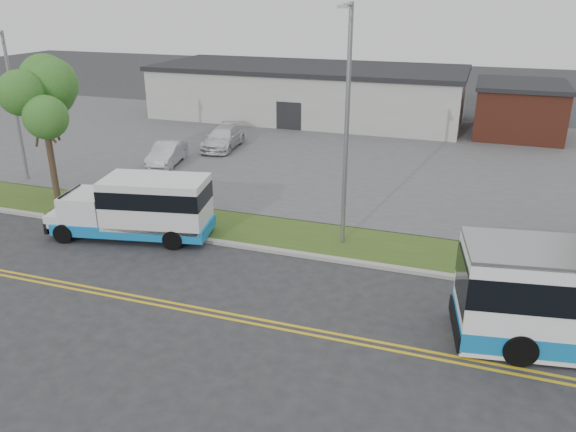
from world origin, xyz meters
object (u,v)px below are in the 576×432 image
at_px(streetlight_near, 347,122).
at_px(shuttle_bus, 141,206).
at_px(tree_west, 42,100).
at_px(parked_car_b, 223,138).
at_px(parked_car_a, 167,154).
at_px(pedestrian, 169,199).
at_px(streetlight_far, 13,101).

bearing_deg(streetlight_near, shuttle_bus, -166.55).
distance_m(tree_west, parked_car_b, 13.31).
bearing_deg(parked_car_b, streetlight_near, -53.90).
height_order(tree_west, parked_car_a, tree_west).
height_order(streetlight_near, pedestrian, streetlight_near).
distance_m(streetlight_far, parked_car_b, 12.99).
xyz_separation_m(tree_west, streetlight_near, (15.00, -0.47, 0.11)).
relative_size(parked_car_a, parked_car_b, 0.85).
height_order(streetlight_near, parked_car_b, streetlight_near).
bearing_deg(tree_west, streetlight_near, -1.80).
distance_m(streetlight_near, streetlight_far, 19.20).
relative_size(streetlight_far, shuttle_bus, 1.10).
bearing_deg(streetlight_far, parked_car_a, 40.14).
height_order(streetlight_far, pedestrian, streetlight_far).
bearing_deg(shuttle_bus, streetlight_near, 2.31).
relative_size(streetlight_near, pedestrian, 5.56).
xyz_separation_m(tree_west, streetlight_far, (-4.00, 2.22, -0.65)).
bearing_deg(pedestrian, shuttle_bus, 64.70).
bearing_deg(streetlight_far, tree_west, -28.98).
distance_m(pedestrian, parked_car_a, 8.78).
distance_m(streetlight_near, parked_car_a, 15.75).
height_order(streetlight_far, shuttle_bus, streetlight_far).
bearing_deg(shuttle_bus, streetlight_far, 145.12).
xyz_separation_m(shuttle_bus, pedestrian, (-0.04, 2.29, -0.48)).
bearing_deg(streetlight_near, parked_car_a, 148.86).
relative_size(streetlight_near, parked_car_b, 1.98).
height_order(tree_west, pedestrian, tree_west).
xyz_separation_m(streetlight_far, shuttle_bus, (10.65, -4.68, -3.04)).
bearing_deg(shuttle_bus, tree_west, 148.49).
distance_m(parked_car_a, parked_car_b, 4.97).
xyz_separation_m(streetlight_near, streetlight_far, (-19.00, 2.69, -0.76)).
relative_size(shuttle_bus, parked_car_a, 1.78).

